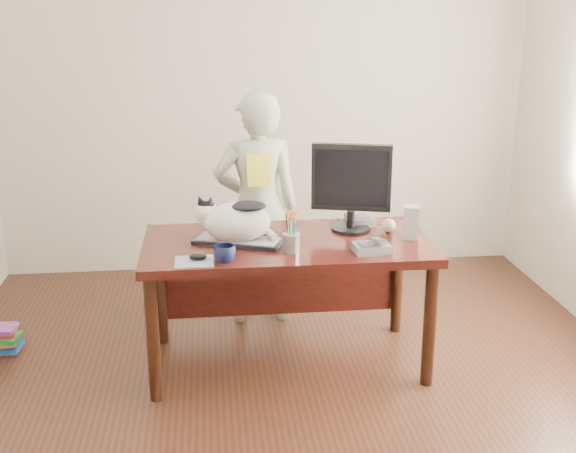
# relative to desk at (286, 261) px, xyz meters

# --- Properties ---
(room) EXTENTS (4.50, 4.50, 4.50)m
(room) POSITION_rel_desk_xyz_m (0.00, -0.68, 0.75)
(room) COLOR black
(room) RESTS_ON ground
(desk) EXTENTS (1.60, 0.80, 0.75)m
(desk) POSITION_rel_desk_xyz_m (0.00, 0.00, 0.00)
(desk) COLOR black
(desk) RESTS_ON ground
(keyboard) EXTENTS (0.52, 0.34, 0.03)m
(keyboard) POSITION_rel_desk_xyz_m (-0.27, -0.09, 0.16)
(keyboard) COLOR black
(keyboard) RESTS_ON desk
(cat) EXTENTS (0.47, 0.34, 0.27)m
(cat) POSITION_rel_desk_xyz_m (-0.29, -0.09, 0.28)
(cat) COLOR white
(cat) RESTS_ON keyboard
(monitor) EXTENTS (0.45, 0.27, 0.51)m
(monitor) POSITION_rel_desk_xyz_m (0.39, 0.06, 0.44)
(monitor) COLOR black
(monitor) RESTS_ON desk
(pen_cup) EXTENTS (0.10, 0.10, 0.24)m
(pen_cup) POSITION_rel_desk_xyz_m (0.00, -0.27, 0.21)
(pen_cup) COLOR #999A9F
(pen_cup) RESTS_ON desk
(mousepad) EXTENTS (0.20, 0.18, 0.00)m
(mousepad) POSITION_rel_desk_xyz_m (-0.51, -0.36, 0.15)
(mousepad) COLOR #A5ABB1
(mousepad) RESTS_ON desk
(mouse) EXTENTS (0.09, 0.06, 0.04)m
(mouse) POSITION_rel_desk_xyz_m (-0.49, -0.34, 0.17)
(mouse) COLOR black
(mouse) RESTS_ON mousepad
(coffee_mug) EXTENTS (0.16, 0.16, 0.09)m
(coffee_mug) POSITION_rel_desk_xyz_m (-0.36, -0.38, 0.19)
(coffee_mug) COLOR black
(coffee_mug) RESTS_ON desk
(phone) EXTENTS (0.20, 0.17, 0.09)m
(phone) POSITION_rel_desk_xyz_m (0.43, -0.32, 0.18)
(phone) COLOR slate
(phone) RESTS_ON desk
(speaker) EXTENTS (0.10, 0.11, 0.19)m
(speaker) POSITION_rel_desk_xyz_m (0.70, -0.10, 0.24)
(speaker) COLOR gray
(speaker) RESTS_ON desk
(baseball) EXTENTS (0.08, 0.08, 0.08)m
(baseball) POSITION_rel_desk_xyz_m (0.60, 0.02, 0.19)
(baseball) COLOR white
(baseball) RESTS_ON desk
(book_stack) EXTENTS (0.24, 0.22, 0.08)m
(book_stack) POSITION_rel_desk_xyz_m (-0.22, 0.20, 0.18)
(book_stack) COLOR #4A1315
(book_stack) RESTS_ON desk
(calculator) EXTENTS (0.16, 0.20, 0.06)m
(calculator) POSITION_rel_desk_xyz_m (0.47, 0.20, 0.17)
(calculator) COLOR slate
(calculator) RESTS_ON desk
(person) EXTENTS (0.58, 0.41, 1.51)m
(person) POSITION_rel_desk_xyz_m (-0.12, 0.56, 0.16)
(person) COLOR silver
(person) RESTS_ON ground
(held_book) EXTENTS (0.15, 0.10, 0.20)m
(held_book) POSITION_rel_desk_xyz_m (-0.12, 0.39, 0.45)
(held_book) COLOR yellow
(held_book) RESTS_ON person
(book_pile_b) EXTENTS (0.26, 0.20, 0.15)m
(book_pile_b) POSITION_rel_desk_xyz_m (-1.72, 0.27, -0.53)
(book_pile_b) COLOR navy
(book_pile_b) RESTS_ON ground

